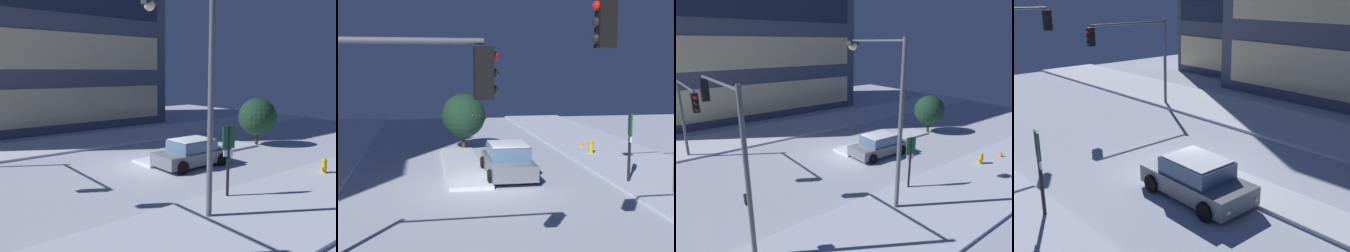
# 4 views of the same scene
# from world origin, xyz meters

# --- Properties ---
(ground) EXTENTS (52.00, 52.00, 0.00)m
(ground) POSITION_xyz_m (0.00, 0.00, 0.00)
(ground) COLOR silver
(curb_strip_near) EXTENTS (52.00, 5.20, 0.14)m
(curb_strip_near) POSITION_xyz_m (0.00, -8.12, 0.07)
(curb_strip_near) COLOR silver
(curb_strip_near) RESTS_ON ground
(curb_strip_far) EXTENTS (52.00, 5.20, 0.14)m
(curb_strip_far) POSITION_xyz_m (0.00, 8.12, 0.07)
(curb_strip_far) COLOR silver
(curb_strip_far) RESTS_ON ground
(median_strip) EXTENTS (9.00, 1.80, 0.14)m
(median_strip) POSITION_xyz_m (4.46, 0.37, 0.07)
(median_strip) COLOR silver
(median_strip) RESTS_ON ground
(office_tower_main) EXTENTS (21.16, 13.29, 22.62)m
(office_tower_main) POSITION_xyz_m (0.66, 19.40, 11.31)
(office_tower_main) COLOR #4C5466
(office_tower_main) RESTS_ON ground
(car_near) EXTENTS (4.35, 2.16, 1.49)m
(car_near) POSITION_xyz_m (2.07, -1.45, 0.71)
(car_near) COLOR slate
(car_near) RESTS_ON ground
(traffic_light_corner_near_left) EXTENTS (0.32, 5.27, 6.51)m
(traffic_light_corner_near_left) POSITION_xyz_m (-8.86, -4.35, 4.49)
(traffic_light_corner_near_left) COLOR #565960
(traffic_light_corner_near_left) RESTS_ON ground
(traffic_light_corner_far_left) EXTENTS (0.32, 5.68, 5.52)m
(traffic_light_corner_far_left) POSITION_xyz_m (-8.89, 3.92, 3.95)
(traffic_light_corner_far_left) COLOR #565960
(traffic_light_corner_far_left) RESTS_ON ground
(street_lamp_arched) EXTENTS (0.68, 3.38, 7.97)m
(street_lamp_arched) POSITION_xyz_m (-2.28, -6.20, 5.20)
(street_lamp_arched) COLOR #565960
(street_lamp_arched) RESTS_ON ground
(fire_hydrant) EXTENTS (0.48, 0.26, 0.88)m
(fire_hydrant) POSITION_xyz_m (6.02, -6.84, 0.42)
(fire_hydrant) COLOR gold
(fire_hydrant) RESTS_ON ground
(parking_info_sign) EXTENTS (0.55, 0.18, 2.99)m
(parking_info_sign) POSITION_xyz_m (-0.19, -6.14, 1.92)
(parking_info_sign) COLOR black
(parking_info_sign) RESTS_ON ground
(decorated_tree_median) EXTENTS (2.61, 2.65, 3.30)m
(decorated_tree_median) POSITION_xyz_m (9.38, -0.10, 2.00)
(decorated_tree_median) COLOR #473323
(decorated_tree_median) RESTS_ON ground
(construction_cone) EXTENTS (0.36, 0.36, 0.55)m
(construction_cone) POSITION_xyz_m (8.29, -7.08, 0.28)
(construction_cone) COLOR orange
(construction_cone) RESTS_ON ground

